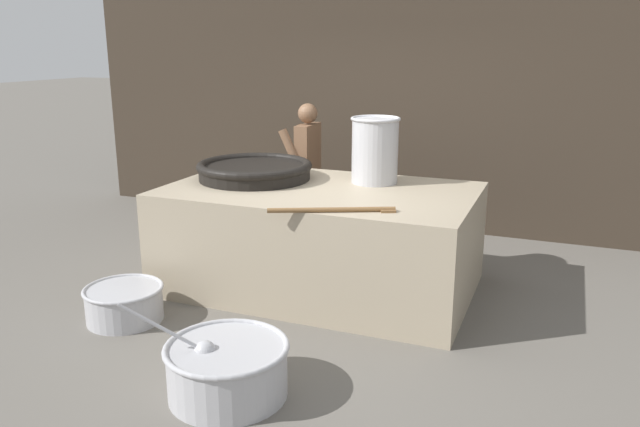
{
  "coord_description": "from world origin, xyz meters",
  "views": [
    {
      "loc": [
        2.1,
        -5.23,
        2.26
      ],
      "look_at": [
        0.0,
        0.0,
        0.73
      ],
      "focal_mm": 35.0,
      "sensor_mm": 36.0,
      "label": 1
    }
  ],
  "objects_px": {
    "stock_pot": "(375,149)",
    "prep_bowl_vegetables": "(227,367)",
    "giant_wok_near": "(255,170)",
    "cook": "(307,168)",
    "prep_bowl_meat": "(124,302)"
  },
  "relations": [
    {
      "from": "stock_pot",
      "to": "prep_bowl_meat",
      "type": "distance_m",
      "value": 2.65
    },
    {
      "from": "giant_wok_near",
      "to": "cook",
      "type": "relative_size",
      "value": 0.7
    },
    {
      "from": "giant_wok_near",
      "to": "stock_pot",
      "type": "bearing_deg",
      "value": 14.39
    },
    {
      "from": "stock_pot",
      "to": "prep_bowl_meat",
      "type": "height_order",
      "value": "stock_pot"
    },
    {
      "from": "giant_wok_near",
      "to": "stock_pot",
      "type": "height_order",
      "value": "stock_pot"
    },
    {
      "from": "cook",
      "to": "prep_bowl_meat",
      "type": "relative_size",
      "value": 2.42
    },
    {
      "from": "giant_wok_near",
      "to": "prep_bowl_meat",
      "type": "bearing_deg",
      "value": -108.8
    },
    {
      "from": "stock_pot",
      "to": "cook",
      "type": "bearing_deg",
      "value": 140.51
    },
    {
      "from": "giant_wok_near",
      "to": "stock_pot",
      "type": "distance_m",
      "value": 1.2
    },
    {
      "from": "cook",
      "to": "giant_wok_near",
      "type": "bearing_deg",
      "value": 84.53
    },
    {
      "from": "stock_pot",
      "to": "prep_bowl_vegetables",
      "type": "height_order",
      "value": "stock_pot"
    },
    {
      "from": "giant_wok_near",
      "to": "prep_bowl_vegetables",
      "type": "height_order",
      "value": "giant_wok_near"
    },
    {
      "from": "cook",
      "to": "prep_bowl_meat",
      "type": "bearing_deg",
      "value": 75.56
    },
    {
      "from": "giant_wok_near",
      "to": "prep_bowl_vegetables",
      "type": "bearing_deg",
      "value": -67.34
    },
    {
      "from": "giant_wok_near",
      "to": "prep_bowl_vegetables",
      "type": "distance_m",
      "value": 2.49
    }
  ]
}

